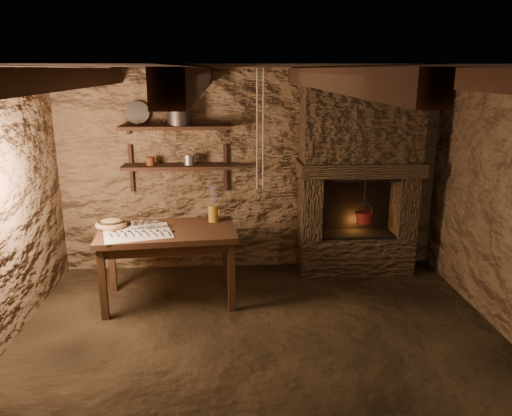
{
  "coord_description": "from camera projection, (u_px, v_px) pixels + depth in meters",
  "views": [
    {
      "loc": [
        -0.29,
        -3.85,
        2.38
      ],
      "look_at": [
        -0.0,
        0.9,
        1.05
      ],
      "focal_mm": 35.0,
      "sensor_mm": 36.0,
      "label": 1
    }
  ],
  "objects": [
    {
      "name": "floor",
      "position": [
        262.0,
        352.0,
        4.35
      ],
      "size": [
        4.5,
        4.5,
        0.0
      ],
      "primitive_type": "plane",
      "color": "black",
      "rests_on": "ground"
    },
    {
      "name": "back_wall",
      "position": [
        250.0,
        171.0,
        5.95
      ],
      "size": [
        4.5,
        0.04,
        2.4
      ],
      "primitive_type": "cube",
      "color": "brown",
      "rests_on": "floor"
    },
    {
      "name": "front_wall",
      "position": [
        297.0,
        358.0,
        2.11
      ],
      "size": [
        4.5,
        0.04,
        2.4
      ],
      "primitive_type": "cube",
      "color": "brown",
      "rests_on": "floor"
    },
    {
      "name": "ceiling",
      "position": [
        263.0,
        66.0,
        3.71
      ],
      "size": [
        4.5,
        4.0,
        0.04
      ],
      "primitive_type": "cube",
      "color": "black",
      "rests_on": "back_wall"
    },
    {
      "name": "beam_far_left",
      "position": [
        59.0,
        79.0,
        3.65
      ],
      "size": [
        0.14,
        3.95,
        0.16
      ],
      "primitive_type": "cube",
      "color": "black",
      "rests_on": "ceiling"
    },
    {
      "name": "beam_mid_left",
      "position": [
        196.0,
        79.0,
        3.7
      ],
      "size": [
        0.14,
        3.95,
        0.16
      ],
      "primitive_type": "cube",
      "color": "black",
      "rests_on": "ceiling"
    },
    {
      "name": "beam_mid_right",
      "position": [
        329.0,
        79.0,
        3.76
      ],
      "size": [
        0.14,
        3.95,
        0.16
      ],
      "primitive_type": "cube",
      "color": "black",
      "rests_on": "ceiling"
    },
    {
      "name": "beam_far_right",
      "position": [
        458.0,
        79.0,
        3.82
      ],
      "size": [
        0.14,
        3.95,
        0.16
      ],
      "primitive_type": "cube",
      "color": "black",
      "rests_on": "ceiling"
    },
    {
      "name": "shelf_lower",
      "position": [
        177.0,
        167.0,
        5.72
      ],
      "size": [
        1.25,
        0.3,
        0.04
      ],
      "primitive_type": "cube",
      "color": "black",
      "rests_on": "back_wall"
    },
    {
      "name": "shelf_upper",
      "position": [
        176.0,
        127.0,
        5.6
      ],
      "size": [
        1.25,
        0.3,
        0.04
      ],
      "primitive_type": "cube",
      "color": "black",
      "rests_on": "back_wall"
    },
    {
      "name": "hearth",
      "position": [
        359.0,
        172.0,
        5.8
      ],
      "size": [
        1.43,
        0.51,
        2.3
      ],
      "color": "#38281C",
      "rests_on": "floor"
    },
    {
      "name": "work_table",
      "position": [
        169.0,
        263.0,
        5.21
      ],
      "size": [
        1.45,
        0.91,
        0.79
      ],
      "rotation": [
        0.0,
        0.0,
        0.09
      ],
      "color": "#331D11",
      "rests_on": "floor"
    },
    {
      "name": "linen_cloth",
      "position": [
        138.0,
        233.0,
        4.98
      ],
      "size": [
        0.77,
        0.68,
        0.01
      ],
      "primitive_type": "cube",
      "rotation": [
        0.0,
        0.0,
        0.26
      ],
      "color": "silver",
      "rests_on": "work_table"
    },
    {
      "name": "pewter_cutlery_row",
      "position": [
        137.0,
        233.0,
        4.96
      ],
      "size": [
        0.58,
        0.35,
        0.01
      ],
      "primitive_type": null,
      "rotation": [
        0.0,
        0.0,
        0.26
      ],
      "color": "gray",
      "rests_on": "linen_cloth"
    },
    {
      "name": "drinking_glasses",
      "position": [
        141.0,
        225.0,
        5.09
      ],
      "size": [
        0.21,
        0.06,
        0.08
      ],
      "primitive_type": null,
      "color": "silver",
      "rests_on": "linen_cloth"
    },
    {
      "name": "stoneware_jug",
      "position": [
        214.0,
        206.0,
        5.34
      ],
      "size": [
        0.14,
        0.14,
        0.4
      ],
      "rotation": [
        0.0,
        0.0,
        -0.21
      ],
      "color": "#A97620",
      "rests_on": "work_table"
    },
    {
      "name": "wooden_bowl",
      "position": [
        111.0,
        224.0,
        5.15
      ],
      "size": [
        0.4,
        0.4,
        0.11
      ],
      "primitive_type": "ellipsoid",
      "rotation": [
        0.0,
        0.0,
        0.27
      ],
      "color": "#946440",
      "rests_on": "work_table"
    },
    {
      "name": "iron_stockpot",
      "position": [
        179.0,
        116.0,
        5.57
      ],
      "size": [
        0.31,
        0.31,
        0.2
      ],
      "primitive_type": "cylinder",
      "rotation": [
        0.0,
        0.0,
        -0.21
      ],
      "color": "#2F2C2A",
      "rests_on": "shelf_upper"
    },
    {
      "name": "tin_pan",
      "position": [
        138.0,
        113.0,
        5.63
      ],
      "size": [
        0.27,
        0.12,
        0.26
      ],
      "primitive_type": "cylinder",
      "rotation": [
        1.26,
        0.0,
        0.03
      ],
      "color": "#A7A6A1",
      "rests_on": "shelf_upper"
    },
    {
      "name": "small_kettle",
      "position": [
        189.0,
        160.0,
        5.71
      ],
      "size": [
        0.19,
        0.17,
        0.18
      ],
      "primitive_type": null,
      "rotation": [
        0.0,
        0.0,
        -0.31
      ],
      "color": "#A7A6A1",
      "rests_on": "shelf_lower"
    },
    {
      "name": "rusty_tin",
      "position": [
        150.0,
        161.0,
        5.69
      ],
      "size": [
        0.1,
        0.1,
        0.09
      ],
      "primitive_type": "cylinder",
      "rotation": [
        0.0,
        0.0,
        0.1
      ],
      "color": "#632613",
      "rests_on": "shelf_lower"
    },
    {
      "name": "red_pot",
      "position": [
        363.0,
        217.0,
        5.9
      ],
      "size": [
        0.24,
        0.24,
        0.54
      ],
      "rotation": [
        0.0,
        0.0,
        -0.37
      ],
      "color": "maroon",
      "rests_on": "hearth"
    },
    {
      "name": "hanging_ropes",
      "position": [
        260.0,
        130.0,
        4.88
      ],
      "size": [
        0.08,
        0.08,
        1.2
      ],
      "primitive_type": null,
      "color": "tan",
      "rests_on": "ceiling"
    }
  ]
}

